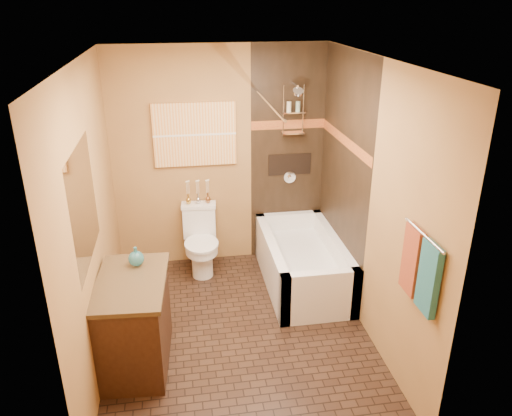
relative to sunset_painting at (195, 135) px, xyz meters
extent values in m
plane|color=black|center=(0.27, -1.48, -1.55)|extent=(3.00, 3.00, 0.00)
cube|color=#AA7C41|center=(-0.93, -1.48, -0.30)|extent=(0.02, 3.00, 2.50)
cube|color=#AA7C41|center=(1.47, -1.48, -0.30)|extent=(0.02, 3.00, 2.50)
cube|color=#AA7C41|center=(0.27, 0.02, -0.30)|extent=(2.40, 0.02, 2.50)
cube|color=#AA7C41|center=(0.27, -2.98, -0.30)|extent=(2.40, 0.02, 2.50)
plane|color=silver|center=(0.27, -1.48, 0.95)|extent=(3.00, 3.00, 0.00)
cube|color=black|center=(1.05, 0.01, -0.30)|extent=(0.85, 0.01, 2.50)
cube|color=black|center=(1.46, -0.73, -0.30)|extent=(0.01, 1.50, 2.50)
cube|color=maroon|center=(1.05, 0.00, 0.07)|extent=(0.85, 0.01, 0.10)
cube|color=maroon|center=(1.45, -0.73, 0.07)|extent=(0.01, 1.50, 0.10)
cube|color=black|center=(1.07, 0.01, -0.40)|extent=(0.50, 0.01, 0.25)
cylinder|color=silver|center=(1.07, -0.12, 0.53)|extent=(0.02, 0.26, 0.02)
cylinder|color=silver|center=(1.07, -0.28, 0.48)|extent=(0.11, 0.11, 0.09)
cylinder|color=silver|center=(1.07, -0.01, -0.55)|extent=(0.14, 0.02, 0.14)
cylinder|color=silver|center=(0.67, -0.73, 0.47)|extent=(0.03, 1.55, 0.03)
cylinder|color=silver|center=(1.42, -2.53, -0.10)|extent=(0.02, 0.55, 0.02)
cube|color=#1C5460|center=(1.43, -2.66, -0.37)|extent=(0.05, 0.22, 0.52)
cube|color=maroon|center=(1.43, -2.40, -0.37)|extent=(0.05, 0.22, 0.52)
cube|color=orange|center=(0.00, 0.00, 0.00)|extent=(0.90, 0.04, 0.70)
cube|color=white|center=(-0.92, -1.74, -0.05)|extent=(0.01, 1.00, 0.90)
cube|color=white|center=(1.07, -1.43, -1.27)|extent=(0.80, 0.10, 0.55)
cube|color=white|center=(1.07, -0.03, -1.27)|extent=(0.80, 0.10, 0.55)
cube|color=white|center=(0.72, -0.73, -1.27)|extent=(0.10, 1.50, 0.55)
cube|color=white|center=(1.42, -0.73, -1.27)|extent=(0.10, 1.50, 0.55)
cube|color=white|center=(1.07, -0.73, -1.38)|extent=(0.64, 1.34, 0.35)
cube|color=white|center=(0.00, -0.09, -1.01)|extent=(0.38, 0.19, 0.37)
cube|color=white|center=(0.00, -0.09, -0.80)|extent=(0.40, 0.21, 0.04)
cylinder|color=white|center=(0.00, -0.38, -1.37)|extent=(0.23, 0.23, 0.37)
cylinder|color=white|center=(0.00, -0.38, -1.20)|extent=(0.36, 0.36, 0.10)
cylinder|color=white|center=(0.00, -0.38, -1.15)|extent=(0.38, 0.38, 0.03)
cube|color=black|center=(-0.65, -1.74, -1.16)|extent=(0.59, 0.91, 0.78)
cube|color=black|center=(-0.64, -1.74, -0.75)|extent=(0.63, 0.96, 0.04)
camera|label=1|loc=(-0.20, -5.35, 1.40)|focal=35.00mm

